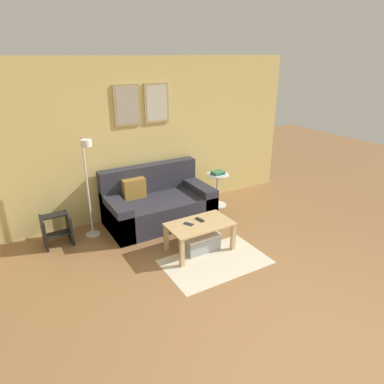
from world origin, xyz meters
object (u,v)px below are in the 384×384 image
at_px(floor_lamp, 88,178).
at_px(storage_bin, 199,241).
at_px(couch, 158,204).
at_px(book_stack, 218,173).
at_px(remote_control, 200,220).
at_px(coffee_table, 200,229).
at_px(step_stool, 57,229).
at_px(cell_phone, 189,224).
at_px(side_table, 217,187).

bearing_deg(floor_lamp, storage_bin, -41.35).
height_order(couch, book_stack, couch).
bearing_deg(remote_control, couch, 87.06).
bearing_deg(book_stack, floor_lamp, -178.60).
xyz_separation_m(coffee_table, remote_control, (0.05, 0.08, 0.09)).
bearing_deg(floor_lamp, couch, 1.87).
distance_m(remote_control, step_stool, 2.07).
distance_m(couch, step_stool, 1.57).
relative_size(coffee_table, cell_phone, 6.38).
bearing_deg(side_table, couch, -178.81).
height_order(storage_bin, remote_control, remote_control).
distance_m(storage_bin, book_stack, 1.61).
bearing_deg(side_table, cell_phone, -138.38).
xyz_separation_m(storage_bin, cell_phone, (-0.16, 0.02, 0.30)).
xyz_separation_m(cell_phone, step_stool, (-1.53, 1.14, -0.19)).
xyz_separation_m(coffee_table, step_stool, (-1.68, 1.20, -0.10)).
height_order(couch, step_stool, couch).
height_order(storage_bin, step_stool, step_stool).
distance_m(couch, floor_lamp, 1.25).
xyz_separation_m(coffee_table, cell_phone, (-0.15, 0.06, 0.09)).
relative_size(coffee_table, step_stool, 2.07).
height_order(storage_bin, floor_lamp, floor_lamp).
xyz_separation_m(couch, step_stool, (-1.56, 0.08, -0.06)).
height_order(storage_bin, side_table, side_table).
xyz_separation_m(coffee_table, book_stack, (1.08, 1.14, 0.29)).
xyz_separation_m(storage_bin, step_stool, (-1.69, 1.16, 0.11)).
bearing_deg(coffee_table, storage_bin, 66.23).
bearing_deg(remote_control, floor_lamp, 128.63).
relative_size(couch, storage_bin, 3.24).
bearing_deg(storage_bin, book_stack, 46.12).
relative_size(book_stack, step_stool, 0.52).
bearing_deg(floor_lamp, coffee_table, -42.64).
relative_size(floor_lamp, cell_phone, 10.91).
relative_size(side_table, remote_control, 4.01).
height_order(floor_lamp, book_stack, floor_lamp).
height_order(book_stack, remote_control, book_stack).
xyz_separation_m(storage_bin, book_stack, (1.06, 1.10, 0.51)).
bearing_deg(cell_phone, book_stack, 13.04).
xyz_separation_m(storage_bin, remote_control, (0.04, 0.05, 0.30)).
xyz_separation_m(side_table, step_stool, (-2.76, 0.06, -0.13)).
xyz_separation_m(floor_lamp, cell_phone, (1.03, -1.03, -0.53)).
height_order(remote_control, cell_phone, remote_control).
relative_size(storage_bin, side_table, 0.86).
bearing_deg(coffee_table, couch, 95.91).
bearing_deg(couch, step_stool, 177.02).
xyz_separation_m(couch, floor_lamp, (-1.06, -0.03, 0.66)).
relative_size(couch, coffee_table, 1.88).
distance_m(book_stack, step_stool, 2.79).
bearing_deg(cell_phone, step_stool, 114.88).
bearing_deg(step_stool, cell_phone, -36.66).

